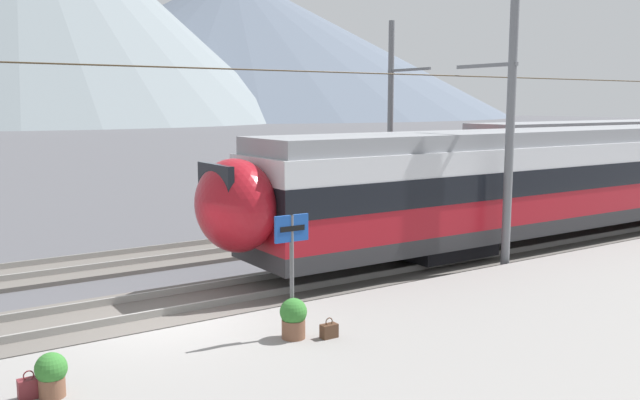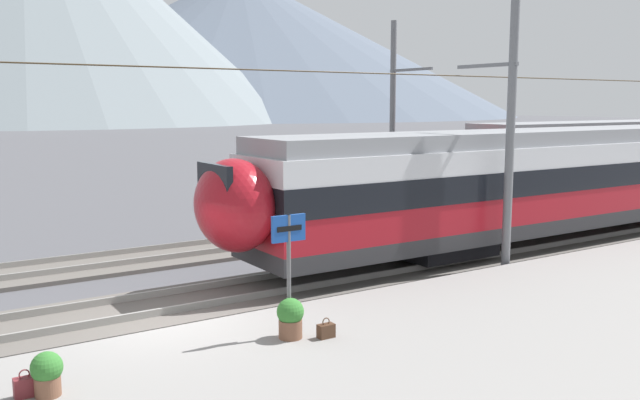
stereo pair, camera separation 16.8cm
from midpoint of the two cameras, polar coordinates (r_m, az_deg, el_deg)
ground_plane at (r=14.57m, az=-12.45°, el=-10.84°), size 400.00×400.00×0.00m
track_near at (r=15.92m, az=-14.40°, el=-9.00°), size 120.00×3.00×0.28m
track_far at (r=20.61m, az=-18.89°, el=-5.26°), size 120.00×3.00×0.28m
train_near_platform at (r=27.19m, az=24.69°, el=2.21°), size 33.23×2.84×4.27m
train_far_track at (r=36.99m, az=25.18°, el=3.55°), size 23.68×2.94×4.27m
catenary_mast_mid at (r=19.22m, az=15.69°, el=5.49°), size 39.39×2.20×7.45m
catenary_mast_far_side at (r=27.83m, az=6.50°, el=7.01°), size 39.39×2.45×7.97m
platform_sign at (r=12.56m, az=-2.28°, el=-4.06°), size 0.70×0.08×2.33m
handbag_beside_passenger at (r=11.35m, az=-23.19°, el=-14.28°), size 0.32×0.18×0.43m
handbag_near_sign at (r=12.91m, az=0.89°, el=-10.95°), size 0.32×0.18×0.39m
potted_plant_platform_edge at (r=12.82m, az=-2.13°, el=-9.77°), size 0.51×0.51×0.77m
potted_plant_by_shelter at (r=11.19m, az=-21.61°, el=-13.29°), size 0.48×0.48×0.68m
mountain_right_ridge at (r=254.89m, az=-6.77°, el=12.88°), size 197.77×197.77×51.80m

